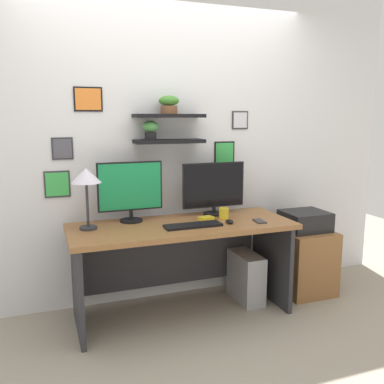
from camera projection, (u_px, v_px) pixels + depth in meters
name	position (u px, v px, depth m)	size (l,w,h in m)	color
ground_plane	(183.00, 314.00, 3.40)	(8.00, 8.00, 0.00)	gray
back_wall_assembly	(165.00, 143.00, 3.57)	(4.40, 0.24, 2.70)	silver
desk	(180.00, 247.00, 3.36)	(1.74, 0.68, 0.75)	brown
monitor_left	(130.00, 190.00, 3.30)	(0.51, 0.18, 0.48)	black
monitor_right	(214.00, 188.00, 3.55)	(0.55, 0.18, 0.44)	black
keyboard	(193.00, 225.00, 3.18)	(0.44, 0.14, 0.02)	black
computer_mouse	(230.00, 222.00, 3.28)	(0.06, 0.09, 0.03)	black
desk_lamp	(86.00, 179.00, 3.05)	(0.22, 0.22, 0.46)	#2D2D33
cell_phone	(259.00, 221.00, 3.34)	(0.07, 0.14, 0.01)	#2D2D33
coffee_mug	(224.00, 213.00, 3.43)	(0.08, 0.08, 0.09)	yellow
scissors_tray	(206.00, 218.00, 3.40)	(0.12, 0.08, 0.02)	yellow
drawer_cabinet	(303.00, 260.00, 3.81)	(0.44, 0.50, 0.57)	brown
printer	(305.00, 221.00, 3.75)	(0.38, 0.34, 0.17)	black
computer_tower_right	(246.00, 277.00, 3.62)	(0.18, 0.40, 0.42)	#99999E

